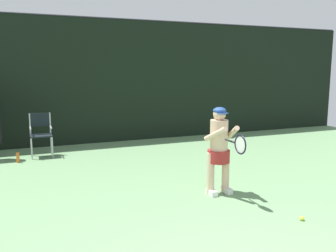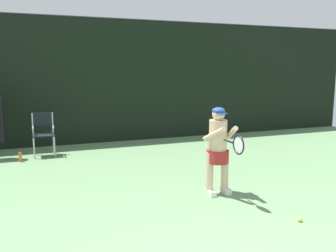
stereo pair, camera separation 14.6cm
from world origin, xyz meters
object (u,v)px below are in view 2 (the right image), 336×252
Objects in this scene: umpire_chair at (43,131)px; tennis_racket at (238,145)px; tennis_player at (218,147)px; tennis_ball_spare at (300,219)px; water_bottle at (20,157)px.

umpire_chair is 5.44m from tennis_racket.
tennis_racket is at bearing -90.66° from tennis_player.
tennis_ball_spare is at bearing -44.39° from tennis_racket.
tennis_player is (2.76, -4.04, 0.22)m from umpire_chair.
umpire_chair is at bearing 40.29° from water_bottle.
umpire_chair is at bearing 120.94° from tennis_ball_spare.
tennis_racket is at bearing -51.84° from water_bottle.
umpire_chair is 0.88m from water_bottle.
water_bottle reaches higher than tennis_ball_spare.
tennis_player is at bearing 101.62° from tennis_racket.
water_bottle is 0.44× the size of tennis_racket.
water_bottle is 4.93m from tennis_player.
umpire_chair reaches higher than tennis_ball_spare.
tennis_player is 22.41× the size of tennis_ball_spare.
tennis_player is 1.76m from tennis_ball_spare.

